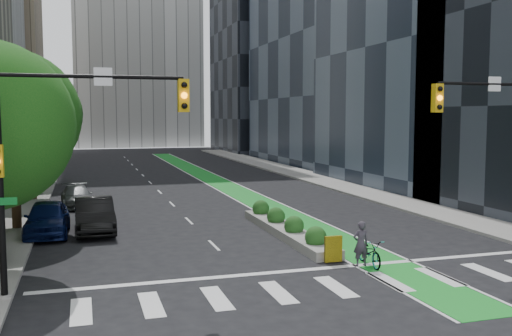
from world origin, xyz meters
TOP-DOWN VIEW (x-y plane):
  - ground at (0.00, 0.00)m, footprint 160.00×160.00m
  - sidewalk_left at (-11.80, 25.00)m, footprint 3.60×90.00m
  - sidewalk_right at (11.80, 25.00)m, footprint 3.60×90.00m
  - bike_lane_paint at (3.00, 30.00)m, footprint 2.20×70.00m
  - building_dark_end at (20.00, 68.00)m, footprint 14.00×18.00m
  - tree_mid at (-11.00, 12.00)m, footprint 6.40×6.40m
  - tree_midfar at (-11.00, 22.00)m, footprint 5.60×5.60m
  - tree_far at (-11.00, 32.00)m, footprint 6.60×6.60m
  - signal_left at (-8.70, 0.46)m, footprint 6.14×0.51m
  - median_planter at (1.20, 7.04)m, footprint 1.20×10.26m
  - bicycle at (2.36, 1.09)m, footprint 0.81×1.98m
  - cyclist at (2.00, 1.11)m, footprint 0.62×0.41m
  - parked_car_left_near at (-9.50, 10.34)m, footprint 2.02×4.82m
  - parked_car_left_mid at (-7.38, 10.45)m, footprint 1.88×5.07m
  - parked_car_left_far at (-8.25, 18.75)m, footprint 2.10×4.53m

SIDE VIEW (x-z plane):
  - ground at x=0.00m, z-range 0.00..0.00m
  - bike_lane_paint at x=3.00m, z-range 0.00..0.01m
  - sidewalk_left at x=-11.80m, z-range 0.00..0.15m
  - sidewalk_right at x=11.80m, z-range 0.00..0.15m
  - median_planter at x=1.20m, z-range -0.18..0.92m
  - bicycle at x=2.36m, z-range 0.00..1.02m
  - parked_car_left_far at x=-8.25m, z-range 0.00..1.28m
  - parked_car_left_near at x=-9.50m, z-range 0.00..1.63m
  - parked_car_left_mid at x=-7.38m, z-range 0.00..1.66m
  - cyclist at x=2.00m, z-range 0.00..1.70m
  - signal_left at x=-8.70m, z-range 1.18..8.38m
  - tree_midfar at x=-11.00m, z-range 1.07..8.83m
  - tree_mid at x=-11.00m, z-range 1.18..9.96m
  - tree_far at x=-11.00m, z-range 1.19..10.20m
  - building_dark_end at x=20.00m, z-range 0.00..28.00m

